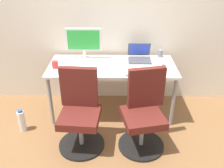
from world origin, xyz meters
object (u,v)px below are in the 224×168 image
object	(u,v)px
coffee_mug	(55,65)
office_chair_left	(80,113)
water_bottle_on_floor	(22,121)
desktop_monitor	(84,42)
open_laptop	(139,56)
office_chair_right	(144,114)

from	to	relation	value
coffee_mug	office_chair_left	bearing A→B (deg)	-57.16
water_bottle_on_floor	coffee_mug	xyz separation A→B (m)	(0.42, 0.36, 0.63)
office_chair_left	desktop_monitor	world-z (taller)	desktop_monitor
office_chair_left	water_bottle_on_floor	xyz separation A→B (m)	(-0.79, 0.22, -0.28)
water_bottle_on_floor	desktop_monitor	xyz separation A→B (m)	(0.76, 0.66, 0.83)
desktop_monitor	open_laptop	distance (m)	0.78
desktop_monitor	office_chair_left	bearing A→B (deg)	-88.29
water_bottle_on_floor	open_laptop	xyz separation A→B (m)	(1.52, 0.64, 0.63)
office_chair_right	desktop_monitor	bearing A→B (deg)	130.47
desktop_monitor	office_chair_right	bearing A→B (deg)	-49.53
office_chair_right	water_bottle_on_floor	xyz separation A→B (m)	(-1.51, 0.22, -0.28)
desktop_monitor	coffee_mug	distance (m)	0.50
desktop_monitor	open_laptop	size ratio (longest dim) A/B	1.55
water_bottle_on_floor	office_chair_left	bearing A→B (deg)	-15.44
office_chair_left	water_bottle_on_floor	world-z (taller)	office_chair_left
open_laptop	office_chair_left	bearing A→B (deg)	-130.51
office_chair_left	open_laptop	world-z (taller)	open_laptop
water_bottle_on_floor	coffee_mug	size ratio (longest dim) A/B	3.37
office_chair_right	desktop_monitor	distance (m)	1.28
open_laptop	water_bottle_on_floor	bearing A→B (deg)	-157.19
office_chair_left	open_laptop	size ratio (longest dim) A/B	3.03
office_chair_left	office_chair_right	xyz separation A→B (m)	(0.73, -0.00, 0.00)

